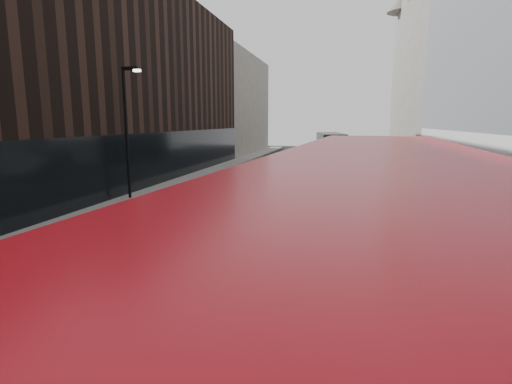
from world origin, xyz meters
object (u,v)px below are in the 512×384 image
Objects in this scene: car_b at (324,176)px; grey_bus at (330,148)px; street_lamp at (127,124)px; car_c at (362,170)px; red_bus at (376,298)px; car_a at (308,226)px.

grey_bus is at bearing 97.33° from car_b.
car_c is at bearing 41.19° from street_lamp.
car_b is (-1.78, 21.56, -1.43)m from red_bus.
street_lamp is 0.70× the size of grey_bus.
street_lamp reaches higher than car_a.
car_b reaches higher than car_a.
street_lamp is 23.55m from grey_bus.
red_bus is at bearing -78.66° from car_b.
red_bus is at bearing -94.71° from grey_bus.
street_lamp is 12.43m from car_a.
red_bus is 36.24m from grey_bus.
street_lamp reaches higher than car_b.
street_lamp is 12.57m from car_b.
grey_bus is 27.20m from car_a.
car_c is (2.81, -9.98, -0.98)m from grey_bus.
car_a is 12.56m from car_b.
grey_bus is at bearing 64.74° from street_lamp.
red_bus is 2.01× the size of car_c.
grey_bus is 2.49× the size of car_a.
street_lamp is at bearing 152.28° from car_a.
street_lamp is 0.70× the size of red_bus.
grey_bus is (9.99, 21.18, -2.48)m from street_lamp.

